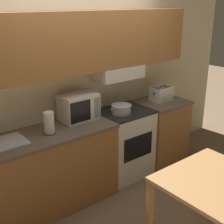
{
  "coord_description": "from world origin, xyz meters",
  "views": [
    {
      "loc": [
        -2.05,
        -3.17,
        2.28
      ],
      "look_at": [
        0.05,
        -0.55,
        1.07
      ],
      "focal_mm": 50.0,
      "sensor_mm": 36.0,
      "label": 1
    }
  ],
  "objects": [
    {
      "name": "sink_basin",
      "position": [
        -1.16,
        -0.3,
        0.94
      ],
      "size": [
        0.49,
        0.36,
        0.24
      ],
      "color": "#B7BABF",
      "rests_on": "lower_counter_main"
    },
    {
      "name": "paper_towel_roll",
      "position": [
        -0.64,
        -0.34,
        1.05
      ],
      "size": [
        0.13,
        0.13,
        0.24
      ],
      "color": "black",
      "rests_on": "lower_counter_main"
    },
    {
      "name": "dining_table",
      "position": [
        0.18,
        -1.86,
        0.66
      ],
      "size": [
        0.94,
        0.82,
        0.78
      ],
      "color": "#B27F4C",
      "rests_on": "ground_plane"
    },
    {
      "name": "microwave",
      "position": [
        -0.17,
        -0.19,
        1.08
      ],
      "size": [
        0.44,
        0.31,
        0.32
      ],
      "color": "white",
      "rests_on": "lower_counter_main"
    },
    {
      "name": "lower_counter_main",
      "position": [
        -0.69,
        -0.3,
        0.46
      ],
      "size": [
        1.61,
        0.63,
        0.92
      ],
      "color": "#A36B38",
      "rests_on": "ground_plane"
    },
    {
      "name": "lower_counter_right_stub",
      "position": [
        1.15,
        -0.3,
        0.46
      ],
      "size": [
        0.69,
        0.63,
        0.92
      ],
      "color": "#A36B38",
      "rests_on": "ground_plane"
    },
    {
      "name": "wall_back",
      "position": [
        0.01,
        -0.07,
        1.54
      ],
      "size": [
        5.37,
        0.38,
        2.55
      ],
      "color": "beige",
      "rests_on": "ground_plane"
    },
    {
      "name": "cooking_pot",
      "position": [
        0.37,
        -0.35,
        0.99
      ],
      "size": [
        0.34,
        0.26,
        0.12
      ],
      "color": "#B7BABF",
      "rests_on": "stove_range"
    },
    {
      "name": "stove_range",
      "position": [
        0.46,
        -0.29,
        0.46
      ],
      "size": [
        0.68,
        0.58,
        0.92
      ],
      "color": "white",
      "rests_on": "ground_plane"
    },
    {
      "name": "toaster",
      "position": [
        1.17,
        -0.28,
        1.02
      ],
      "size": [
        0.3,
        0.21,
        0.19
      ],
      "color": "white",
      "rests_on": "lower_counter_right_stub"
    },
    {
      "name": "ground_plane",
      "position": [
        0.0,
        0.0,
        0.0
      ],
      "size": [
        16.0,
        16.0,
        0.0
      ],
      "primitive_type": "plane",
      "color": "#7F664C"
    }
  ]
}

